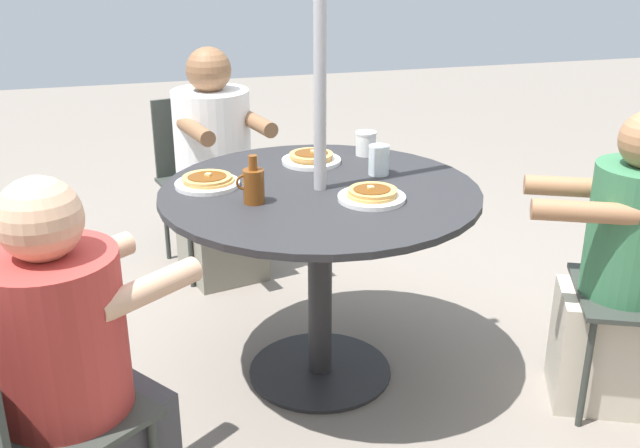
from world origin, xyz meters
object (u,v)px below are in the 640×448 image
at_px(coffee_cup, 366,143).
at_px(drinking_glass_a, 379,160).
at_px(pancake_plate_a, 372,195).
at_px(diner_north, 618,275).
at_px(diner_east, 216,176).
at_px(patio_chair_south, 15,417).
at_px(diner_south, 74,385).
at_px(patio_table, 320,226).
at_px(pancake_plate_b, 208,181).
at_px(syrup_bottle, 253,185).
at_px(pancake_plate_c, 311,158).
at_px(patio_chair_east, 204,170).

relative_size(coffee_cup, drinking_glass_a, 0.86).
bearing_deg(pancake_plate_a, diner_north, 161.34).
height_order(diner_east, patio_chair_south, diner_east).
bearing_deg(coffee_cup, diner_south, 40.44).
relative_size(patio_chair_south, drinking_glass_a, 7.54).
xyz_separation_m(patio_table, drinking_glass_a, (-0.25, -0.10, 0.20)).
bearing_deg(drinking_glass_a, pancake_plate_b, -3.12).
bearing_deg(syrup_bottle, pancake_plate_b, -59.27).
height_order(diner_east, pancake_plate_c, diner_east).
bearing_deg(diner_north, diner_east, 63.86).
bearing_deg(patio_chair_east, syrup_bottle, 77.97).
xyz_separation_m(diner_north, pancake_plate_c, (0.90, -0.74, 0.28)).
bearing_deg(pancake_plate_b, diner_north, 156.94).
bearing_deg(diner_south, patio_chair_south, -90.00).
distance_m(diner_north, syrup_bottle, 1.30).
relative_size(diner_north, coffee_cup, 11.32).
relative_size(pancake_plate_a, syrup_bottle, 1.40).
xyz_separation_m(coffee_cup, drinking_glass_a, (0.03, 0.25, 0.01)).
bearing_deg(patio_table, drinking_glass_a, -158.42).
distance_m(patio_chair_east, patio_chair_south, 2.02).
bearing_deg(patio_chair_east, diner_north, 114.05).
bearing_deg(diner_south, pancake_plate_c, 99.88).
bearing_deg(pancake_plate_a, patio_table, -48.46).
height_order(patio_table, pancake_plate_b, pancake_plate_b).
bearing_deg(diner_east, patio_chair_east, -90.00).
distance_m(patio_chair_south, syrup_bottle, 1.03).
bearing_deg(pancake_plate_a, pancake_plate_c, -78.86).
bearing_deg(diner_north, diner_south, 120.14).
bearing_deg(patio_chair_south, coffee_cup, 94.04).
bearing_deg(patio_chair_south, pancake_plate_b, 108.57).
bearing_deg(syrup_bottle, patio_table, -162.50).
distance_m(patio_table, pancake_plate_b, 0.43).
relative_size(patio_table, patio_chair_east, 1.37).
relative_size(diner_east, drinking_glass_a, 10.06).
relative_size(patio_chair_east, syrup_bottle, 5.05).
xyz_separation_m(diner_north, patio_chair_east, (1.23, -1.61, -0.02)).
height_order(syrup_bottle, coffee_cup, syrup_bottle).
relative_size(diner_east, pancake_plate_a, 4.80).
bearing_deg(patio_table, syrup_bottle, 17.50).
xyz_separation_m(patio_chair_east, syrup_bottle, (-0.03, 1.26, 0.34)).
xyz_separation_m(diner_east, pancake_plate_a, (-0.38, 1.17, 0.27)).
height_order(diner_north, diner_south, same).
bearing_deg(diner_east, pancake_plate_b, 67.75).
relative_size(diner_south, pancake_plate_b, 4.66).
height_order(diner_east, coffee_cup, diner_east).
height_order(patio_table, patio_chair_south, patio_chair_south).
distance_m(diner_north, pancake_plate_b, 1.47).
bearing_deg(diner_north, pancake_plate_a, 95.73).
distance_m(diner_east, patio_chair_south, 1.88).
height_order(syrup_bottle, drinking_glass_a, syrup_bottle).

